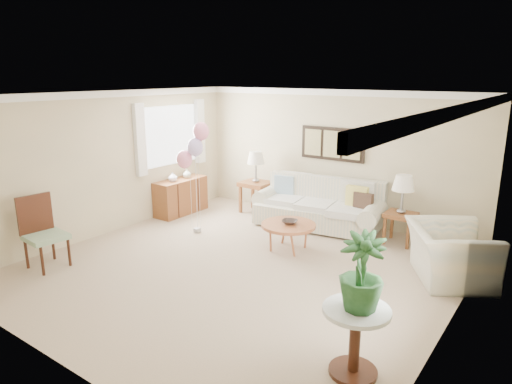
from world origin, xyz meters
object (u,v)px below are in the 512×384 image
accent_chair (42,230)px  balloon_cluster (194,147)px  coffee_table (288,226)px  armchair (449,254)px  sofa (319,208)px

accent_chair → balloon_cluster: balloon_cluster is taller
coffee_table → balloon_cluster: size_ratio=0.44×
armchair → balloon_cluster: bearing=67.7°
sofa → balloon_cluster: balloon_cluster is taller
sofa → coffee_table: sofa is taller
balloon_cluster → armchair: bearing=8.2°
sofa → coffee_table: (0.16, -1.38, 0.05)m
sofa → balloon_cluster: bearing=-136.2°
armchair → balloon_cluster: size_ratio=0.59×
coffee_table → accent_chair: 3.86m
armchair → accent_chair: accent_chair is taller
coffee_table → accent_chair: size_ratio=0.82×
sofa → coffee_table: size_ratio=2.95×
accent_chair → balloon_cluster: (0.85, 2.50, 1.04)m
balloon_cluster → sofa: bearing=43.8°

